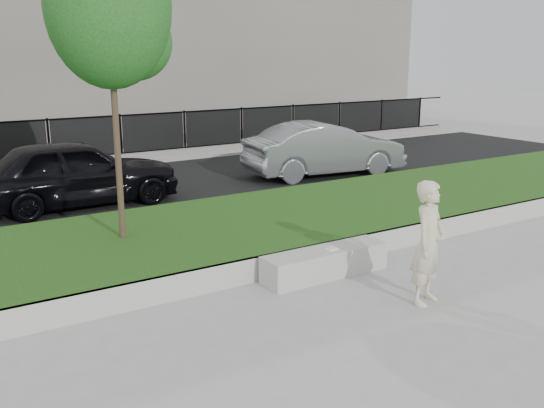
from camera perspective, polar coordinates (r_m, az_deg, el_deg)
ground at (r=8.85m, az=1.97°, el=-9.35°), size 90.00×90.00×0.00m
grass_bank at (r=11.22m, az=-6.71°, el=-3.18°), size 34.00×4.00×0.40m
grass_kerb at (r=9.58m, az=-1.55°, el=-6.16°), size 34.00×0.08×0.40m
street at (r=16.24m, az=-15.21°, el=1.20°), size 34.00×7.00×0.04m
far_pavement at (r=20.51m, az=-19.03°, el=3.66°), size 34.00×3.00×0.12m
iron_fence at (r=19.47m, az=-18.44°, el=4.63°), size 32.00×0.30×1.50m
building_facade at (r=27.11m, az=-23.61°, el=16.16°), size 34.00×10.00×10.00m
stone_bench at (r=9.84m, az=5.03°, el=-5.51°), size 2.18×0.55×0.45m
man at (r=8.86m, az=14.54°, el=-3.57°), size 0.77×0.64×1.79m
book at (r=9.77m, az=5.58°, el=-4.23°), size 0.21×0.16×0.02m
young_tree at (r=10.43m, az=-14.75°, el=17.01°), size 2.09×2.00×5.12m
car_dark at (r=14.62m, az=-18.04°, el=2.86°), size 4.68×1.94×1.59m
car_silver at (r=17.52m, az=4.99°, el=5.17°), size 4.80×2.22×1.53m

